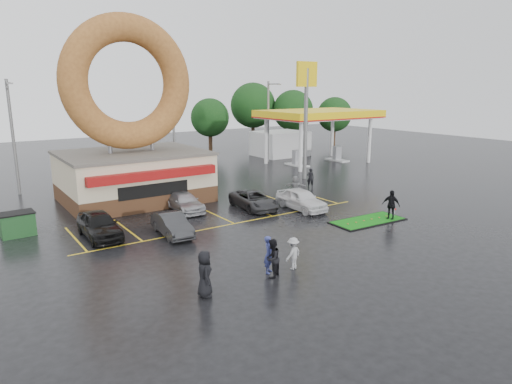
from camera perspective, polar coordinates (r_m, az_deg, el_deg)
ground at (r=26.11m, az=1.21°, el=-5.78°), size 120.00×120.00×0.00m
donut_shop at (r=35.20m, az=-15.30°, el=6.13°), size 10.20×8.70×13.50m
gas_station at (r=53.74m, az=5.69°, el=7.94°), size 12.30×13.65×5.90m
shell_sign at (r=42.20m, az=6.29°, el=11.55°), size 2.20×0.36×10.60m
streetlight_left at (r=40.42m, az=-28.11°, el=6.35°), size 0.40×2.21×9.00m
streetlight_mid at (r=45.09m, az=-10.23°, el=8.21°), size 0.40×2.21×9.00m
streetlight_right at (r=51.98m, az=1.59°, el=9.02°), size 0.40×2.21×9.00m
tree_far_a at (r=64.43m, az=4.64°, el=10.12°), size 5.60×5.60×8.00m
tree_far_b at (r=66.93m, az=9.78°, el=9.53°), size 4.90×4.90×7.00m
tree_far_c at (r=65.24m, az=-0.38°, el=10.77°), size 6.30×6.30×9.00m
tree_far_d at (r=59.46m, az=-5.78°, el=9.23°), size 4.90×4.90×7.00m
car_black at (r=27.48m, az=-19.01°, el=-3.89°), size 1.79×4.42×1.51m
car_dgrey at (r=26.87m, az=-10.45°, el=-4.00°), size 1.61×3.99×1.29m
car_silver at (r=31.99m, az=-8.94°, el=-1.24°), size 1.94×4.33×1.23m
car_grey at (r=32.17m, az=-0.29°, el=-0.97°), size 2.51×4.72×1.26m
car_white at (r=32.00m, az=5.69°, el=-0.91°), size 1.84×4.38×1.48m
person_blue at (r=21.19m, az=1.61°, el=-7.80°), size 0.76×0.74×1.76m
person_blackjkt at (r=20.70m, az=2.04°, el=-8.29°), size 1.09×1.03×1.79m
person_hoodie at (r=21.69m, az=4.66°, el=-7.65°), size 1.11×0.82×1.54m
person_bystander at (r=19.00m, az=-6.45°, el=-10.12°), size 0.88×1.10×1.95m
person_cameraman at (r=30.62m, az=16.52°, el=-1.57°), size 0.84×1.24×1.96m
person_walker_near at (r=35.32m, az=4.94°, el=0.66°), size 1.48×1.55×1.75m
person_walker_far at (r=39.05m, az=6.82°, el=1.75°), size 0.73×0.67×1.67m
dumpster at (r=29.74m, az=-27.67°, el=-3.64°), size 1.85×1.28×1.30m
putting_green at (r=30.13m, az=13.79°, el=-3.49°), size 5.10×2.38×0.63m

